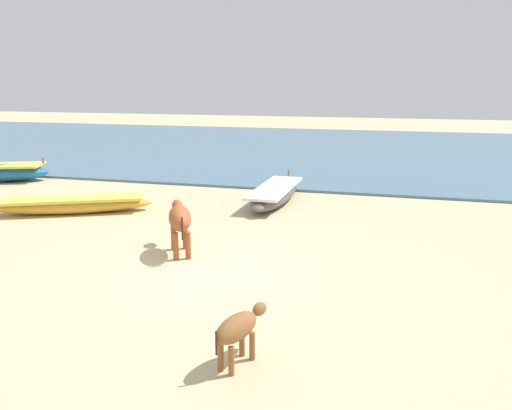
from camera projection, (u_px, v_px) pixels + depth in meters
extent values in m
plane|color=#CCB789|center=(213.00, 273.00, 9.04)|extent=(80.00, 80.00, 0.00)
cube|color=slate|center=(329.00, 149.00, 25.02)|extent=(60.00, 20.00, 0.08)
ellipsoid|color=#5B5651|center=(275.00, 195.00, 14.18)|extent=(1.02, 3.69, 0.45)
cube|color=white|center=(275.00, 188.00, 14.14)|extent=(0.99, 3.25, 0.07)
cube|color=olive|center=(277.00, 188.00, 14.41)|extent=(0.79, 0.14, 0.04)
cylinder|color=olive|center=(289.00, 173.00, 15.68)|extent=(0.06, 0.06, 0.20)
cube|color=olive|center=(3.00, 168.00, 17.15)|extent=(0.46, 0.99, 0.04)
cylinder|color=olive|center=(43.00, 161.00, 17.22)|extent=(0.06, 0.06, 0.20)
ellipsoid|color=gold|center=(74.00, 205.00, 13.08)|extent=(3.91, 2.39, 0.40)
cube|color=#EAD84C|center=(73.00, 199.00, 13.04)|extent=(3.47, 2.17, 0.07)
cube|color=olive|center=(61.00, 202.00, 13.00)|extent=(0.40, 0.67, 0.04)
ellipsoid|color=#9E4C28|center=(180.00, 218.00, 9.84)|extent=(0.87, 1.14, 0.47)
ellipsoid|color=#9E4C28|center=(177.00, 206.00, 10.49)|extent=(0.35, 0.41, 0.25)
sphere|color=#2D2119|center=(177.00, 205.00, 10.65)|extent=(0.13, 0.13, 0.10)
cylinder|color=#9E4C28|center=(174.00, 237.00, 10.22)|extent=(0.11, 0.11, 0.53)
cylinder|color=#9E4C28|center=(185.00, 236.00, 10.27)|extent=(0.11, 0.11, 0.53)
cylinder|color=#9E4C28|center=(176.00, 246.00, 9.63)|extent=(0.11, 0.11, 0.53)
cylinder|color=#9E4C28|center=(188.00, 245.00, 9.68)|extent=(0.11, 0.11, 0.53)
cylinder|color=#2D2119|center=(182.00, 229.00, 9.32)|extent=(0.03, 0.03, 0.44)
ellipsoid|color=brown|center=(237.00, 328.00, 5.99)|extent=(0.52, 0.77, 0.31)
ellipsoid|color=brown|center=(259.00, 309.00, 6.36)|extent=(0.22, 0.27, 0.17)
sphere|color=#2D2119|center=(264.00, 308.00, 6.45)|extent=(0.08, 0.08, 0.07)
cylinder|color=brown|center=(242.00, 342.00, 6.28)|extent=(0.07, 0.07, 0.36)
cylinder|color=brown|center=(252.00, 346.00, 6.19)|extent=(0.07, 0.07, 0.36)
cylinder|color=brown|center=(221.00, 357.00, 5.94)|extent=(0.07, 0.07, 0.36)
cylinder|color=brown|center=(231.00, 361.00, 5.86)|extent=(0.07, 0.07, 0.36)
cylinder|color=#2D2119|center=(216.00, 343.00, 5.70)|extent=(0.02, 0.02, 0.29)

